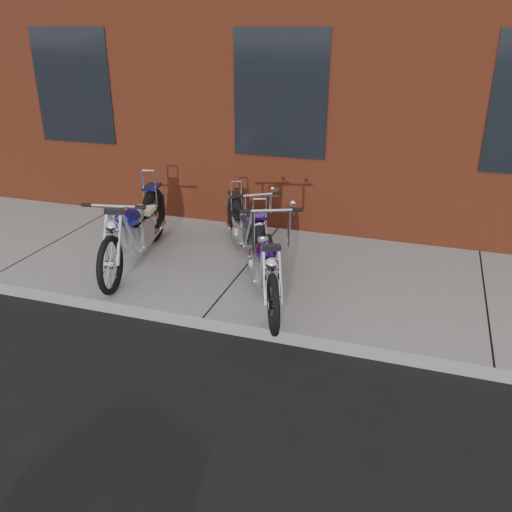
% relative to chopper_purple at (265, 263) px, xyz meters
% --- Properties ---
extents(ground, '(120.00, 120.00, 0.00)m').
position_rel_chopper_purple_xyz_m(ground, '(-0.48, -0.75, -0.56)').
color(ground, black).
rests_on(ground, ground).
extents(sidewalk, '(22.00, 3.00, 0.15)m').
position_rel_chopper_purple_xyz_m(sidewalk, '(-0.48, 0.75, -0.49)').
color(sidewalk, slate).
rests_on(sidewalk, ground).
extents(chopper_purple, '(1.01, 2.14, 1.28)m').
position_rel_chopper_purple_xyz_m(chopper_purple, '(0.00, 0.00, 0.00)').
color(chopper_purple, black).
rests_on(chopper_purple, sidewalk).
extents(chopper_blue, '(0.73, 2.47, 1.08)m').
position_rel_chopper_purple_xyz_m(chopper_blue, '(-1.94, 0.41, 0.04)').
color(chopper_blue, black).
rests_on(chopper_blue, sidewalk).
extents(chopper_third, '(1.24, 1.77, 1.05)m').
position_rel_chopper_purple_xyz_m(chopper_third, '(-0.60, 1.10, -0.04)').
color(chopper_third, black).
rests_on(chopper_third, sidewalk).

